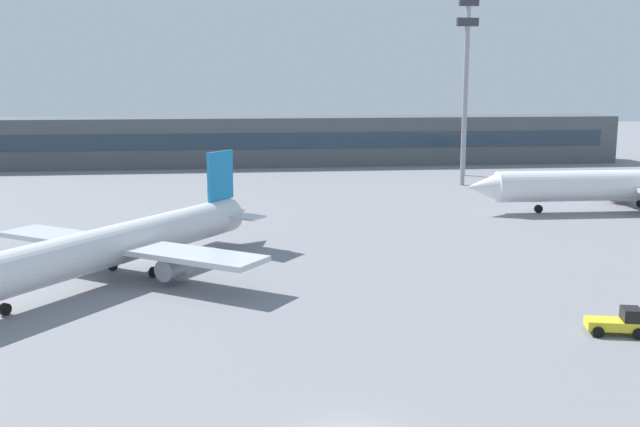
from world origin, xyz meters
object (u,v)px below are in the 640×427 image
at_px(airplane_near, 115,246).
at_px(airplane_mid, 636,185).
at_px(floodlight_tower_east, 466,76).
at_px(floodlight_tower_west, 465,90).
at_px(baggage_tug_yellow, 620,322).

xyz_separation_m(airplane_near, airplane_mid, (58.31, 24.45, 0.41)).
bearing_deg(floodlight_tower_east, floodlight_tower_west, -108.48).
bearing_deg(airplane_mid, airplane_near, -157.25).
xyz_separation_m(airplane_near, baggage_tug_yellow, (33.54, -17.25, -1.99)).
height_order(floodlight_tower_west, floodlight_tower_east, floodlight_tower_east).
height_order(airplane_mid, floodlight_tower_east, floodlight_tower_east).
height_order(baggage_tug_yellow, floodlight_tower_west, floodlight_tower_west).
bearing_deg(baggage_tug_yellow, airplane_near, 152.77).
relative_size(airplane_near, floodlight_tower_east, 1.10).
relative_size(baggage_tug_yellow, floodlight_tower_west, 0.16).
xyz_separation_m(baggage_tug_yellow, floodlight_tower_west, (10.91, 66.37, 13.62)).
height_order(airplane_near, floodlight_tower_east, floodlight_tower_east).
bearing_deg(baggage_tug_yellow, airplane_mid, 59.29).
distance_m(airplane_mid, floodlight_tower_west, 30.43).
xyz_separation_m(airplane_mid, floodlight_tower_west, (-13.86, 24.67, 11.21)).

